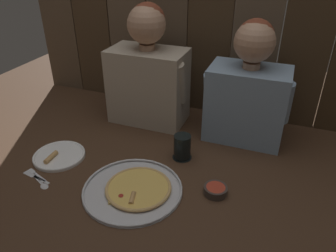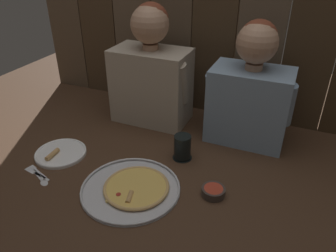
{
  "view_description": "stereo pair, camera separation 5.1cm",
  "coord_description": "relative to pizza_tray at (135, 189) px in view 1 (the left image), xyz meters",
  "views": [
    {
      "loc": [
        0.42,
        -1.06,
        0.9
      ],
      "look_at": [
        -0.02,
        0.1,
        0.18
      ],
      "focal_mm": 34.83,
      "sensor_mm": 36.0,
      "label": 1
    },
    {
      "loc": [
        0.46,
        -1.04,
        0.9
      ],
      "look_at": [
        -0.02,
        0.1,
        0.18
      ],
      "focal_mm": 34.83,
      "sensor_mm": 36.0,
      "label": 2
    }
  ],
  "objects": [
    {
      "name": "ground_plane",
      "position": [
        0.07,
        0.15,
        -0.01
      ],
      "size": [
        3.2,
        3.2,
        0.0
      ],
      "primitive_type": "plane",
      "color": "#422B1C"
    },
    {
      "name": "table_spoon",
      "position": [
        -0.39,
        -0.1,
        -0.01
      ],
      "size": [
        0.13,
        0.08,
        0.01
      ],
      "color": "silver",
      "rests_on": "ground"
    },
    {
      "name": "diner_right",
      "position": [
        0.34,
        0.58,
        0.26
      ],
      "size": [
        0.42,
        0.24,
        0.6
      ],
      "color": "#849EB7",
      "rests_on": "ground"
    },
    {
      "name": "pizza_tray",
      "position": [
        0.0,
        0.0,
        0.0
      ],
      "size": [
        0.41,
        0.41,
        0.03
      ],
      "color": "silver",
      "rests_on": "ground"
    },
    {
      "name": "drinking_glass",
      "position": [
        0.11,
        0.29,
        0.05
      ],
      "size": [
        0.09,
        0.09,
        0.12
      ],
      "color": "black",
      "rests_on": "ground"
    },
    {
      "name": "table_knife",
      "position": [
        -0.44,
        -0.08,
        -0.01
      ],
      "size": [
        0.16,
        0.05,
        0.01
      ],
      "color": "silver",
      "rests_on": "ground"
    },
    {
      "name": "table_fork",
      "position": [
        -0.45,
        -0.06,
        -0.01
      ],
      "size": [
        0.13,
        0.06,
        0.01
      ],
      "color": "silver",
      "rests_on": "ground"
    },
    {
      "name": "dipping_bowl",
      "position": [
        0.31,
        0.1,
        0.01
      ],
      "size": [
        0.1,
        0.1,
        0.03
      ],
      "color": "#3D332D",
      "rests_on": "ground"
    },
    {
      "name": "diner_left",
      "position": [
        -0.19,
        0.58,
        0.28
      ],
      "size": [
        0.44,
        0.24,
        0.63
      ],
      "color": "#B2A38E",
      "rests_on": "ground"
    },
    {
      "name": "dinner_plate",
      "position": [
        -0.44,
        0.09,
        -0.0
      ],
      "size": [
        0.24,
        0.24,
        0.03
      ],
      "color": "white",
      "rests_on": "ground"
    }
  ]
}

